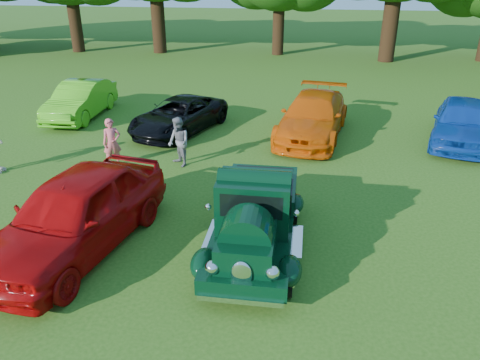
# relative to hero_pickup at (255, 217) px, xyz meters

# --- Properties ---
(ground) EXTENTS (120.00, 120.00, 0.00)m
(ground) POSITION_rel_hero_pickup_xyz_m (-1.54, -0.34, -0.77)
(ground) COLOR #295313
(ground) RESTS_ON ground
(hero_pickup) EXTENTS (2.11, 4.54, 1.77)m
(hero_pickup) POSITION_rel_hero_pickup_xyz_m (0.00, 0.00, 0.00)
(hero_pickup) COLOR black
(hero_pickup) RESTS_ON ground
(red_convertible) EXTENTS (2.97, 5.35, 1.72)m
(red_convertible) POSITION_rel_hero_pickup_xyz_m (-3.80, -0.56, 0.09)
(red_convertible) COLOR #A20607
(red_convertible) RESTS_ON ground
(back_car_lime) EXTENTS (1.56, 4.31, 1.41)m
(back_car_lime) POSITION_rel_hero_pickup_xyz_m (-8.08, 8.57, -0.06)
(back_car_lime) COLOR #41A716
(back_car_lime) RESTS_ON ground
(back_car_black) EXTENTS (3.35, 4.80, 1.22)m
(back_car_black) POSITION_rel_hero_pickup_xyz_m (-3.69, 7.40, -0.16)
(back_car_black) COLOR black
(back_car_black) RESTS_ON ground
(back_car_orange) EXTENTS (2.90, 5.42, 1.49)m
(back_car_orange) POSITION_rel_hero_pickup_xyz_m (1.20, 7.55, -0.02)
(back_car_orange) COLOR #D35107
(back_car_orange) RESTS_ON ground
(back_car_blue) EXTENTS (3.03, 4.81, 1.53)m
(back_car_blue) POSITION_rel_hero_pickup_xyz_m (6.27, 7.61, -0.01)
(back_car_blue) COLOR navy
(back_car_blue) RESTS_ON ground
(spectator_pink) EXTENTS (0.65, 0.59, 1.50)m
(spectator_pink) POSITION_rel_hero_pickup_xyz_m (-4.84, 3.94, -0.02)
(spectator_pink) COLOR #D15661
(spectator_pink) RESTS_ON ground
(spectator_grey) EXTENTS (0.93, 0.94, 1.53)m
(spectator_grey) POSITION_rel_hero_pickup_xyz_m (-2.83, 4.24, -0.00)
(spectator_grey) COLOR slate
(spectator_grey) RESTS_ON ground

